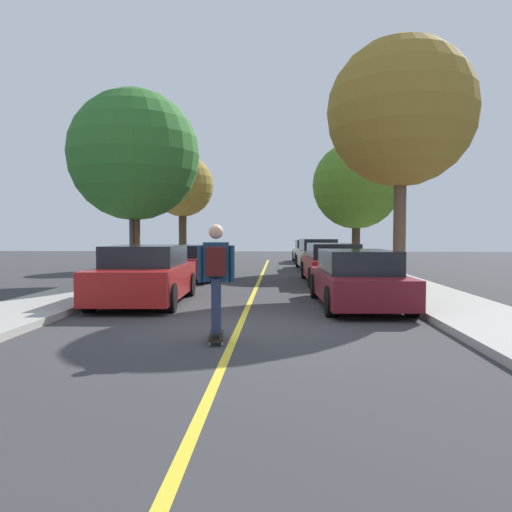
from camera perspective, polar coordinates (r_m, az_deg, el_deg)
The scene contains 16 objects.
ground at distance 8.89m, azimuth -2.02°, elevation -8.36°, with size 80.00×80.00×0.00m, color #353538.
sidewalk_right at distance 9.68m, azimuth 26.76°, elevation -7.32°, with size 2.09×56.00×0.14m, color #9E9B93.
center_line at distance 12.83m, azimuth -0.54°, elevation -4.98°, with size 0.12×39.20×0.01m, color gold.
parked_car_left_nearest at distance 12.27m, azimuth -12.74°, elevation -2.19°, with size 2.09×4.28×1.41m.
parked_car_left_near at distance 18.38m, azimuth -7.52°, elevation -0.77°, with size 1.92×4.10×1.29m.
parked_car_right_nearest at distance 11.68m, azimuth 11.69°, elevation -2.64°, with size 1.98×4.44×1.32m.
parked_car_right_near at distance 17.17m, azimuth 8.81°, elevation -0.89°, with size 1.96×4.69×1.37m.
parked_car_right_far at distance 23.60m, azimuth 7.15°, elevation 0.17°, with size 1.96×4.74×1.47m.
parked_car_right_farthest at distance 29.86m, azimuth 6.22°, elevation 0.53°, with size 1.98×4.43×1.35m.
street_tree_left_nearest at distance 17.56m, azimuth -14.00°, elevation 11.28°, with size 4.45×4.45×6.47m.
street_tree_left_near at distance 25.57m, azimuth -8.56°, elevation 8.04°, with size 3.18×3.18×5.64m.
street_tree_right_nearest at distance 15.33m, azimuth 16.52°, elevation 15.66°, with size 4.27×4.27×7.21m.
street_tree_right_near at distance 23.01m, azimuth 11.61°, elevation 8.07°, with size 4.00×4.00×5.80m.
streetlamp at distance 17.17m, azimuth -14.38°, elevation 6.77°, with size 0.36×0.24×4.88m.
skateboard at distance 7.83m, azimuth -4.64°, elevation -9.21°, with size 0.31×0.86×0.10m.
skateboarder at distance 7.66m, azimuth -4.67°, elevation -1.91°, with size 0.59×0.71×1.73m.
Camera 1 is at (0.72, -8.70, 1.68)m, focal length 34.37 mm.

